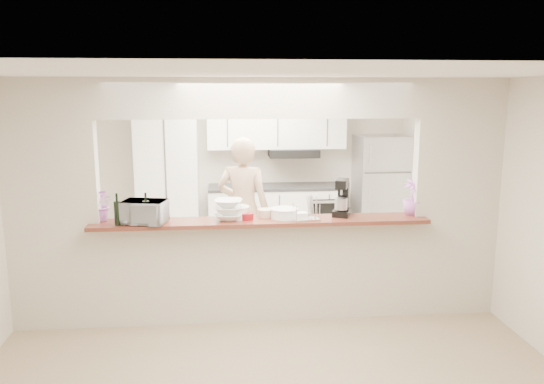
{
  "coord_description": "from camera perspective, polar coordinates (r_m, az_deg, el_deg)",
  "views": [
    {
      "loc": [
        -0.38,
        -5.25,
        2.37
      ],
      "look_at": [
        0.14,
        0.3,
        1.3
      ],
      "focal_mm": 35.0,
      "sensor_mm": 36.0,
      "label": 1
    }
  ],
  "objects": [
    {
      "name": "stand_mixer",
      "position": [
        5.56,
        7.57,
        -0.76
      ],
      "size": [
        0.25,
        0.3,
        0.38
      ],
      "color": "black",
      "rests_on": "bar_counter"
    },
    {
      "name": "kitchen_cabinets",
      "position": [
        8.09,
        -3.92,
        0.88
      ],
      "size": [
        3.15,
        0.62,
        2.25
      ],
      "color": "white",
      "rests_on": "floor"
    },
    {
      "name": "partition",
      "position": [
        5.34,
        -1.21,
        1.25
      ],
      "size": [
        5.0,
        0.15,
        2.5
      ],
      "color": "beige",
      "rests_on": "floor"
    },
    {
      "name": "tan_bowl",
      "position": [
        5.49,
        -0.74,
        -2.25
      ],
      "size": [
        0.17,
        0.17,
        0.08
      ],
      "primitive_type": "cylinder",
      "color": "tan",
      "rests_on": "bar_counter"
    },
    {
      "name": "flower_right",
      "position": [
        5.73,
        14.94,
        -0.51
      ],
      "size": [
        0.27,
        0.27,
        0.38
      ],
      "primitive_type": "imported",
      "rotation": [
        0.0,
        0.0,
        -0.32
      ],
      "color": "#C26BC7",
      "rests_on": "bar_counter"
    },
    {
      "name": "person",
      "position": [
        6.63,
        -3.11,
        -1.96
      ],
      "size": [
        0.75,
        0.6,
        1.81
      ],
      "primitive_type": "imported",
      "rotation": [
        0.0,
        0.0,
        2.86
      ],
      "color": "tan",
      "rests_on": "floor"
    },
    {
      "name": "tile_overlay",
      "position": [
        7.21,
        -2.08,
        -8.33
      ],
      "size": [
        5.0,
        2.9,
        0.01
      ],
      "primitive_type": "cube",
      "color": "beige",
      "rests_on": "floor"
    },
    {
      "name": "flower_left",
      "position": [
        5.55,
        -17.96,
        -1.28
      ],
      "size": [
        0.38,
        0.35,
        0.33
      ],
      "primitive_type": "imported",
      "rotation": [
        0.0,
        0.0,
        -0.37
      ],
      "color": "#D470B6",
      "rests_on": "bar_counter"
    },
    {
      "name": "utensil_caddy",
      "position": [
        5.34,
        3.71,
        -1.94
      ],
      "size": [
        0.28,
        0.19,
        0.25
      ],
      "color": "silver",
      "rests_on": "bar_counter"
    },
    {
      "name": "floor",
      "position": [
        5.77,
        -1.15,
        -13.42
      ],
      "size": [
        6.0,
        6.0,
        0.0
      ],
      "primitive_type": "plane",
      "color": "tan",
      "rests_on": "ground"
    },
    {
      "name": "bar_counter",
      "position": [
        5.55,
        -1.17,
        -8.02
      ],
      "size": [
        3.4,
        0.38,
        1.09
      ],
      "color": "beige",
      "rests_on": "floor"
    },
    {
      "name": "wine_bottle_a",
      "position": [
        5.28,
        -13.38,
        -2.13
      ],
      "size": [
        0.06,
        0.06,
        0.32
      ],
      "color": "black",
      "rests_on": "bar_counter"
    },
    {
      "name": "plate_stack_a",
      "position": [
        5.42,
        -3.86,
        -2.2
      ],
      "size": [
        0.27,
        0.27,
        0.12
      ],
      "color": "white",
      "rests_on": "bar_counter"
    },
    {
      "name": "serving_bowls",
      "position": [
        5.35,
        -4.71,
        -1.94
      ],
      "size": [
        0.31,
        0.31,
        0.21
      ],
      "primitive_type": "imported",
      "rotation": [
        0.0,
        0.0,
        -0.12
      ],
      "color": "white",
      "rests_on": "bar_counter"
    },
    {
      "name": "toaster_oven",
      "position": [
        5.33,
        -13.55,
        -2.1
      ],
      "size": [
        0.47,
        0.37,
        0.23
      ],
      "primitive_type": "imported",
      "rotation": [
        0.0,
        0.0,
        -0.22
      ],
      "color": "#B1B1B6",
      "rests_on": "bar_counter"
    },
    {
      "name": "refrigerator",
      "position": [
        8.4,
        11.53,
        0.19
      ],
      "size": [
        0.75,
        0.7,
        1.7
      ],
      "primitive_type": "cube",
      "color": "#BAB9BF",
      "rests_on": "floor"
    },
    {
      "name": "plate_stack_b",
      "position": [
        5.42,
        1.35,
        -2.29
      ],
      "size": [
        0.29,
        0.29,
        0.1
      ],
      "color": "white",
      "rests_on": "bar_counter"
    },
    {
      "name": "red_bowl",
      "position": [
        5.37,
        -2.77,
        -2.61
      ],
      "size": [
        0.15,
        0.15,
        0.07
      ],
      "primitive_type": "cylinder",
      "color": "maroon",
      "rests_on": "bar_counter"
    },
    {
      "name": "wine_bottle_b",
      "position": [
        5.33,
        -16.29,
        -2.16
      ],
      "size": [
        0.06,
        0.06,
        0.32
      ],
      "color": "black",
      "rests_on": "bar_counter"
    }
  ]
}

